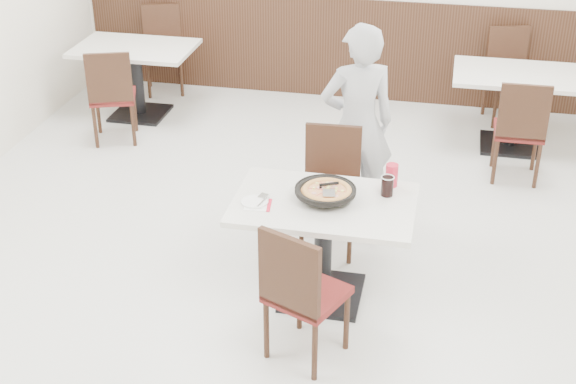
% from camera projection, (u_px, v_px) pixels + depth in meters
% --- Properties ---
extents(floor, '(7.00, 7.00, 0.00)m').
position_uv_depth(floor, '(281.00, 265.00, 5.98)').
color(floor, silver).
rests_on(floor, ground).
extents(wainscot_back, '(5.90, 0.03, 1.10)m').
position_uv_depth(wainscot_back, '(349.00, 49.00, 8.71)').
color(wainscot_back, black).
rests_on(wainscot_back, floor).
extents(main_table, '(1.21, 0.81, 0.75)m').
position_uv_depth(main_table, '(323.00, 250.00, 5.47)').
color(main_table, silver).
rests_on(main_table, floor).
extents(chair_near, '(0.55, 0.55, 0.95)m').
position_uv_depth(chair_near, '(307.00, 291.00, 4.87)').
color(chair_near, black).
rests_on(chair_near, floor).
extents(chair_far, '(0.44, 0.44, 0.95)m').
position_uv_depth(chair_far, '(329.00, 194.00, 5.96)').
color(chair_far, black).
rests_on(chair_far, floor).
extents(trivet, '(0.11, 0.11, 0.04)m').
position_uv_depth(trivet, '(324.00, 198.00, 5.30)').
color(trivet, black).
rests_on(trivet, main_table).
extents(pizza_pan, '(0.34, 0.34, 0.01)m').
position_uv_depth(pizza_pan, '(325.00, 194.00, 5.29)').
color(pizza_pan, black).
rests_on(pizza_pan, trivet).
extents(pizza, '(0.35, 0.35, 0.02)m').
position_uv_depth(pizza, '(327.00, 193.00, 5.27)').
color(pizza, '#DC9C52').
rests_on(pizza, pizza_pan).
extents(pizza_server, '(0.10, 0.11, 0.00)m').
position_uv_depth(pizza_server, '(329.00, 193.00, 5.20)').
color(pizza_server, silver).
rests_on(pizza_server, pizza).
extents(napkin, '(0.19, 0.19, 0.00)m').
position_uv_depth(napkin, '(258.00, 204.00, 5.25)').
color(napkin, white).
rests_on(napkin, main_table).
extents(side_plate, '(0.18, 0.18, 0.01)m').
position_uv_depth(side_plate, '(255.00, 202.00, 5.27)').
color(side_plate, white).
rests_on(side_plate, napkin).
extents(fork, '(0.04, 0.14, 0.00)m').
position_uv_depth(fork, '(263.00, 201.00, 5.26)').
color(fork, silver).
rests_on(fork, side_plate).
extents(cola_glass, '(0.08, 0.08, 0.13)m').
position_uv_depth(cola_glass, '(387.00, 186.00, 5.34)').
color(cola_glass, black).
rests_on(cola_glass, main_table).
extents(red_cup, '(0.09, 0.09, 0.16)m').
position_uv_depth(red_cup, '(392.00, 175.00, 5.45)').
color(red_cup, red).
rests_on(red_cup, main_table).
extents(diner_person, '(0.70, 0.59, 1.63)m').
position_uv_depth(diner_person, '(357.00, 125.00, 6.24)').
color(diner_person, silver).
rests_on(diner_person, floor).
extents(bg_table_left, '(1.24, 0.86, 0.75)m').
position_uv_depth(bg_table_left, '(138.00, 81.00, 8.34)').
color(bg_table_left, silver).
rests_on(bg_table_left, floor).
extents(bg_chair_left_near, '(0.54, 0.54, 0.95)m').
position_uv_depth(bg_chair_left_near, '(113.00, 94.00, 7.74)').
color(bg_chair_left_near, black).
rests_on(bg_chair_left_near, floor).
extents(bg_chair_left_far, '(0.54, 0.54, 0.95)m').
position_uv_depth(bg_chair_left_far, '(163.00, 51.00, 8.90)').
color(bg_chair_left_far, black).
rests_on(bg_chair_left_far, floor).
extents(bg_table_right, '(1.28, 0.92, 0.75)m').
position_uv_depth(bg_table_right, '(514.00, 110.00, 7.65)').
color(bg_table_right, silver).
rests_on(bg_table_right, floor).
extents(bg_chair_right_near, '(0.42, 0.42, 0.95)m').
position_uv_depth(bg_chair_right_near, '(519.00, 128.00, 7.02)').
color(bg_chair_right_near, black).
rests_on(bg_chair_right_near, floor).
extents(bg_chair_right_far, '(0.52, 0.52, 0.95)m').
position_uv_depth(bg_chair_right_far, '(510.00, 77.00, 8.16)').
color(bg_chair_right_far, black).
rests_on(bg_chair_right_far, floor).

